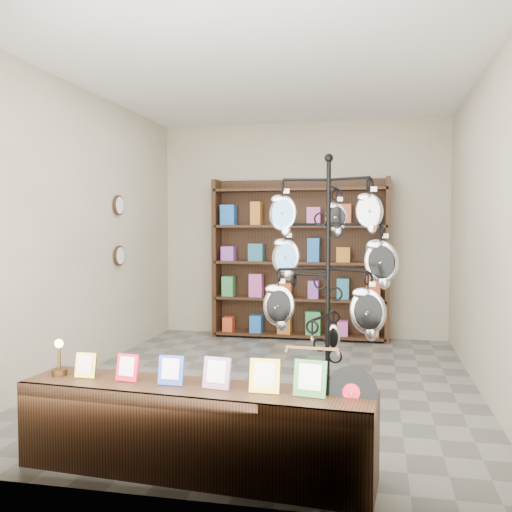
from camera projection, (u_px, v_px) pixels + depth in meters
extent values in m
plane|color=slate|center=(268.00, 382.00, 5.67)|extent=(5.00, 5.00, 0.00)
plane|color=#BCB298|center=(302.00, 230.00, 8.03)|extent=(4.00, 0.00, 4.00)
plane|color=#BCB298|center=(184.00, 235.00, 3.15)|extent=(4.00, 0.00, 4.00)
plane|color=#BCB298|center=(83.00, 231.00, 6.01)|extent=(0.00, 5.00, 5.00)
plane|color=#BCB298|center=(485.00, 232.00, 5.17)|extent=(0.00, 5.00, 5.00)
plane|color=white|center=(269.00, 77.00, 5.51)|extent=(5.00, 5.00, 0.00)
cylinder|color=black|center=(327.00, 422.00, 4.47)|extent=(0.49, 0.49, 0.03)
cylinder|color=black|center=(328.00, 294.00, 4.42)|extent=(0.04, 0.04, 2.05)
sphere|color=black|center=(329.00, 158.00, 4.37)|extent=(0.07, 0.07, 0.07)
ellipsoid|color=silver|center=(333.00, 337.00, 4.64)|extent=(0.11, 0.05, 0.22)
cube|color=tan|center=(312.00, 348.00, 4.19)|extent=(0.39, 0.04, 0.04)
cube|color=black|center=(194.00, 430.00, 3.57)|extent=(2.28, 0.62, 0.55)
cube|color=gold|center=(86.00, 365.00, 3.76)|extent=(0.15, 0.06, 0.16)
cube|color=red|center=(127.00, 368.00, 3.68)|extent=(0.16, 0.06, 0.17)
cube|color=#263FA5|center=(171.00, 370.00, 3.59)|extent=(0.17, 0.07, 0.18)
cube|color=#E54C33|center=(217.00, 373.00, 3.50)|extent=(0.18, 0.07, 0.19)
cube|color=gold|center=(265.00, 376.00, 3.42)|extent=(0.19, 0.07, 0.20)
cube|color=#337233|center=(310.00, 378.00, 3.34)|extent=(0.20, 0.08, 0.21)
cylinder|color=black|center=(351.00, 392.00, 3.33)|extent=(0.31, 0.09, 0.30)
cylinder|color=red|center=(351.00, 392.00, 3.32)|extent=(0.10, 0.04, 0.10)
cylinder|color=#3F2812|center=(59.00, 372.00, 3.82)|extent=(0.10, 0.10, 0.04)
cylinder|color=#3F2812|center=(59.00, 359.00, 3.82)|extent=(0.02, 0.02, 0.14)
sphere|color=#FFBF59|center=(59.00, 344.00, 3.81)|extent=(0.06, 0.06, 0.06)
cube|color=black|center=(301.00, 258.00, 8.00)|extent=(2.40, 0.04, 2.20)
cube|color=black|center=(217.00, 258.00, 8.09)|extent=(0.06, 0.36, 2.20)
cube|color=black|center=(387.00, 260.00, 7.59)|extent=(0.06, 0.36, 2.20)
cube|color=black|center=(299.00, 335.00, 7.89)|extent=(2.36, 0.36, 0.04)
cube|color=black|center=(299.00, 299.00, 7.87)|extent=(2.36, 0.36, 0.03)
cube|color=black|center=(300.00, 263.00, 7.84)|extent=(2.36, 0.36, 0.04)
cube|color=black|center=(300.00, 226.00, 7.82)|extent=(2.36, 0.36, 0.04)
cube|color=black|center=(300.00, 190.00, 7.79)|extent=(2.36, 0.36, 0.04)
cylinder|color=black|center=(119.00, 205.00, 6.77)|extent=(0.03, 0.24, 0.24)
cylinder|color=black|center=(119.00, 256.00, 6.80)|extent=(0.03, 0.24, 0.24)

